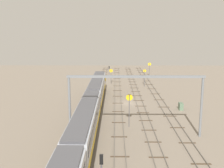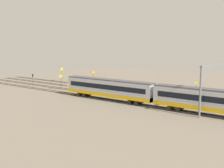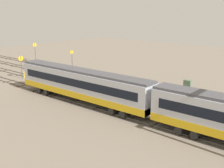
% 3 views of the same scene
% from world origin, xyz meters
% --- Properties ---
extents(ground_plane, '(141.11, 141.11, 0.00)m').
position_xyz_m(ground_plane, '(0.00, 0.00, 0.00)').
color(ground_plane, gray).
extents(track_near_foreground, '(125.11, 2.40, 0.16)m').
position_xyz_m(track_near_foreground, '(-0.00, -7.20, 0.07)').
color(track_near_foreground, '#59544C').
rests_on(track_near_foreground, ground).
extents(track_second_near, '(125.11, 2.40, 0.16)m').
position_xyz_m(track_second_near, '(0.00, -2.40, 0.07)').
color(track_second_near, '#59544C').
rests_on(track_second_near, ground).
extents(track_middle, '(125.11, 2.40, 0.16)m').
position_xyz_m(track_middle, '(0.00, 2.40, 0.07)').
color(track_middle, '#59544C').
rests_on(track_middle, ground).
extents(track_with_train, '(125.11, 2.40, 0.16)m').
position_xyz_m(track_with_train, '(-0.00, 7.20, 0.07)').
color(track_with_train, '#59544C').
rests_on(track_with_train, ground).
extents(speed_sign_mid_trackside, '(0.14, 0.85, 5.01)m').
position_xyz_m(speed_sign_mid_trackside, '(19.19, -5.44, 3.20)').
color(speed_sign_mid_trackside, '#4C4C51').
rests_on(speed_sign_mid_trackside, ground).
extents(speed_sign_far_trackside, '(0.14, 1.04, 4.56)m').
position_xyz_m(speed_sign_far_trackside, '(23.14, 4.28, 3.08)').
color(speed_sign_far_trackside, '#4C4C51').
rests_on(speed_sign_far_trackside, ground).
extents(speed_sign_distant_end, '(0.14, 1.08, 4.93)m').
position_xyz_m(speed_sign_distant_end, '(37.52, -9.13, 3.34)').
color(speed_sign_distant_end, '#4C4C51').
rests_on(speed_sign_distant_end, ground).
extents(relay_cabinet, '(1.33, 0.77, 1.43)m').
position_xyz_m(relay_cabinet, '(-4.96, -10.27, 0.71)').
color(relay_cabinet, '#597259').
rests_on(relay_cabinet, ground).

